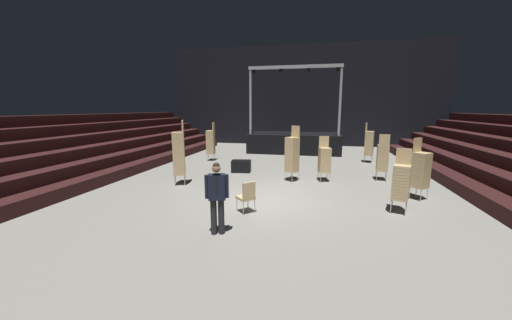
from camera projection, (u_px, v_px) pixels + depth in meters
ground_plane at (266, 201)px, 9.62m from camera, size 22.00×30.00×0.10m
arena_end_wall at (300, 96)px, 23.32m from camera, size 22.00×0.30×8.00m
bleacher_bank_left at (69, 148)px, 12.19m from camera, size 4.50×24.00×2.70m
stage_riser at (295, 142)px, 19.88m from camera, size 6.18×3.03×5.66m
man_with_tie at (217, 194)px, 6.80m from camera, size 0.57×0.35×1.77m
chair_stack_front_left at (369, 143)px, 15.97m from camera, size 0.54×0.54×2.22m
chair_stack_front_right at (383, 157)px, 12.01m from camera, size 0.48×0.48×1.96m
chair_stack_mid_left at (421, 169)px, 9.45m from camera, size 0.62×0.62×2.05m
chair_stack_mid_right at (324, 159)px, 11.82m from camera, size 0.54×0.54×1.88m
chair_stack_mid_centre at (293, 151)px, 14.36m from camera, size 0.57×0.57×1.79m
chair_stack_rear_left at (179, 153)px, 11.26m from camera, size 0.58×0.58×2.56m
chair_stack_rear_right at (401, 181)px, 8.23m from camera, size 0.56×0.56×1.88m
chair_stack_rear_centre at (211, 142)px, 16.55m from camera, size 0.49×0.49×2.22m
chair_stack_aisle_left at (292, 154)px, 11.85m from camera, size 0.61×0.61×2.31m
equipment_road_case at (241, 166)px, 13.70m from camera, size 0.97×0.71×0.56m
loose_chair_near_man at (247, 195)px, 8.28m from camera, size 0.62×0.62×0.95m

